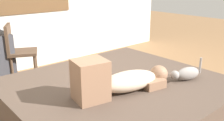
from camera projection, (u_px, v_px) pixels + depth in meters
name	position (u px, v px, depth m)	size (l,w,h in m)	color
bed	(118.00, 106.00, 2.54)	(2.02, 1.85, 0.50)	brown
person_lying	(120.00, 80.00, 2.21)	(0.94, 0.41, 0.34)	#CCB299
cat	(186.00, 74.00, 2.49)	(0.35, 0.18, 0.21)	gray
chair_by_desk	(17.00, 49.00, 3.58)	(0.51, 0.51, 0.86)	#4C3828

